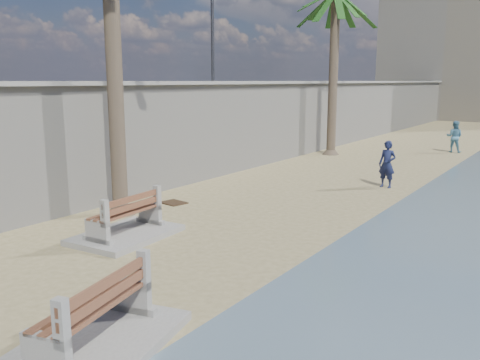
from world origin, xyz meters
The scene contains 7 objects.
seawall centered at (-5.20, 20.00, 1.75)m, with size 0.45×70.00×3.50m, color gray.
wall_cap centered at (-5.20, 20.00, 3.55)m, with size 0.80×70.00×0.12m, color gray.
bench_near centered at (1.19, 0.96, 0.46)m, with size 2.25×2.83×1.05m.
bench_far centered at (-2.20, 4.74, 0.44)m, with size 1.82×2.53×1.01m.
person_a centered at (0.97, 13.82, 0.93)m, with size 0.67×0.45×1.86m, color #161B3D.
person_b centered at (0.97, 24.40, 0.90)m, with size 0.86×0.67×1.79m, color teal.
debris_c centered at (-3.56, 7.95, 0.01)m, with size 0.72×0.58×0.03m, color #382616.
Camera 1 is at (6.44, -3.22, 3.62)m, focal length 38.00 mm.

